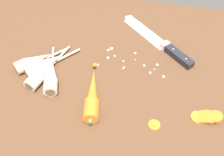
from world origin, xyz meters
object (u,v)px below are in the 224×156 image
Objects in this scene: whole_carrot at (92,96)px; parsnip_back at (33,61)px; carrot_slice_stack at (206,117)px; chefs_knife at (153,37)px; parsnip_front at (43,72)px; parsnip_mid_right at (51,76)px; carrot_slice_stray_near at (154,124)px; parsnip_mid_left at (45,64)px.

whole_carrot is 23.49cm from parsnip_back.
whole_carrot is 2.59× the size of carrot_slice_stack.
carrot_slice_stack is (17.82, -29.52, 0.17)cm from chefs_knife.
parsnip_mid_right is at bearing -16.85° from parsnip_front.
carrot_slice_stack reaches higher than carrot_slice_stray_near.
carrot_slice_stack is at bearing 21.89° from carrot_slice_stray_near.
parsnip_front and parsnip_mid_right have the same top height.
parsnip_front is at bearing -73.77° from parsnip_mid_left.
carrot_slice_stack is at bearing 2.17° from whole_carrot.
parsnip_mid_left is (-17.87, 8.23, -0.12)cm from whole_carrot.
parsnip_back is at bearing 171.96° from carrot_slice_stack.
chefs_knife is 1.91× the size of parsnip_back.
parsnip_back is at bearing 173.78° from parsnip_mid_left.
parsnip_mid_left is at bearing -6.22° from parsnip_back.
carrot_slice_stray_near is at bearing -12.82° from whole_carrot.
whole_carrot is 1.41× the size of parsnip_back.
parsnip_front reaches higher than carrot_slice_stray_near.
parsnip_mid_left is 5.12× the size of carrot_slice_stray_near.
parsnip_front is (-17.01, 5.27, -0.12)cm from whole_carrot.
chefs_knife is 35.11cm from carrot_slice_stray_near.
carrot_slice_stack is at bearing -4.86° from parsnip_front.
whole_carrot reaches higher than carrot_slice_stray_near.
whole_carrot is 1.02× the size of parsnip_front.
parsnip_back is (-21.84, 8.66, -0.12)cm from whole_carrot.
parsnip_mid_right reaches higher than chefs_knife.
parsnip_mid_right is (-14.06, 4.38, -0.12)cm from whole_carrot.
carrot_slice_stray_near is (35.01, -9.37, -1.62)cm from parsnip_front.
parsnip_front is 48.33cm from carrot_slice_stack.
parsnip_back is 1.83× the size of carrot_slice_stack.
chefs_knife is at bearing 43.87° from parsnip_mid_right.
carrot_slice_stack is 2.54× the size of carrot_slice_stray_near.
parsnip_front is 36.28cm from carrot_slice_stray_near.
parsnip_back is at bearing 144.96° from parsnip_front.
whole_carrot is 17.81cm from parsnip_front.
parsnip_front is 2.52× the size of carrot_slice_stack.
parsnip_back is at bearing -147.91° from chefs_knife.
parsnip_back reaches higher than carrot_slice_stray_near.
parsnip_mid_right is (2.94, -0.89, 0.00)cm from parsnip_front.
parsnip_front is at bearing 165.01° from carrot_slice_stray_near.
chefs_knife is 1.46× the size of parsnip_mid_right.
chefs_knife is 8.90× the size of carrot_slice_stray_near.
parsnip_mid_right reaches higher than carrot_slice_stack.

